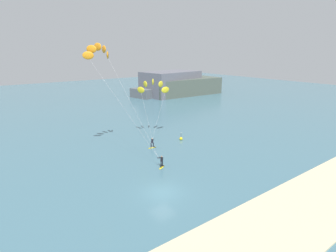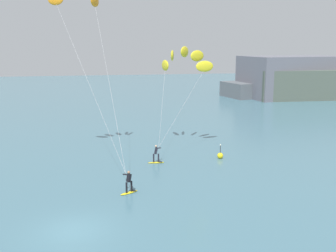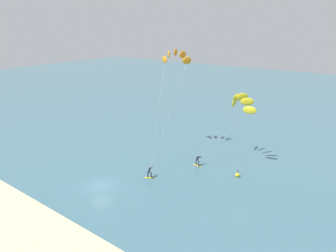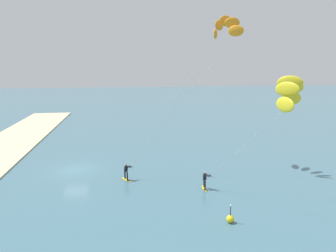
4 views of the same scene
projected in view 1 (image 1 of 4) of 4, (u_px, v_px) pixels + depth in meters
name	position (u px, v px, depth m)	size (l,w,h in m)	color
ground_plane	(163.00, 192.00, 29.94)	(240.00, 240.00, 0.00)	#426B7A
sand_strip	(243.00, 248.00, 21.39)	(80.00, 8.12, 0.16)	beige
kitesurfer_nearshore	(101.00, 56.00, 38.48)	(6.65, 12.60, 16.23)	yellow
kitesurfer_mid_water	(153.00, 88.00, 47.41)	(7.34, 7.83, 10.41)	yellow
marker_buoy	(181.00, 139.00, 47.32)	(0.56, 0.56, 1.38)	yellow
distant_headland	(174.00, 86.00, 95.40)	(31.92, 15.50, 8.24)	slate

